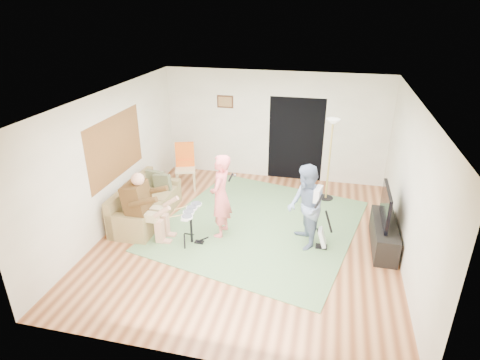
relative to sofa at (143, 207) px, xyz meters
name	(u,v)px	position (x,y,z in m)	size (l,w,h in m)	color
floor	(249,236)	(2.29, -0.19, -0.26)	(6.00, 6.00, 0.00)	brown
walls	(249,173)	(2.29, -0.19, 1.09)	(5.50, 6.00, 2.70)	silver
ceiling	(250,98)	(2.29, -0.19, 2.44)	(6.00, 6.00, 0.00)	white
window_blinds	(116,147)	(-0.46, 0.01, 1.29)	(2.05, 2.05, 0.00)	brown
doorway	(296,140)	(2.84, 2.80, 0.79)	(2.10, 2.10, 0.00)	black
picture_frame	(225,102)	(1.04, 2.80, 1.64)	(0.42, 0.03, 0.32)	#3F2314
area_rug	(260,224)	(2.42, 0.28, -0.25)	(3.64, 3.92, 0.02)	#557A4A
sofa	(143,207)	(0.00, 0.00, 0.00)	(0.79, 1.92, 0.78)	olive
drummer	(147,213)	(0.41, -0.65, 0.26)	(0.87, 0.49, 1.34)	#493014
drum_kit	(191,228)	(1.29, -0.65, 0.06)	(0.40, 0.71, 0.73)	black
singer	(221,196)	(1.75, -0.23, 0.57)	(0.60, 0.40, 1.65)	#ED6769
microphone	(231,177)	(1.95, -0.23, 0.97)	(0.06, 0.06, 0.24)	black
guitarist	(306,207)	(3.34, -0.25, 0.54)	(0.77, 0.60, 1.59)	slate
guitar_held	(318,194)	(3.54, -0.25, 0.82)	(0.12, 0.60, 0.26)	silver
guitar_spare	(323,237)	(3.69, -0.27, -0.04)	(0.28, 0.25, 0.78)	black
torchiere_lamp	(331,146)	(3.69, 1.80, 1.04)	(0.34, 0.34, 1.89)	black
dining_chair	(186,173)	(0.35, 1.64, 0.14)	(0.60, 0.63, 1.11)	#D2BC88
tv_cabinet	(384,235)	(4.79, 0.03, -0.01)	(0.40, 1.40, 0.50)	black
television	(386,206)	(4.74, 0.03, 0.59)	(0.06, 0.99, 0.65)	black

